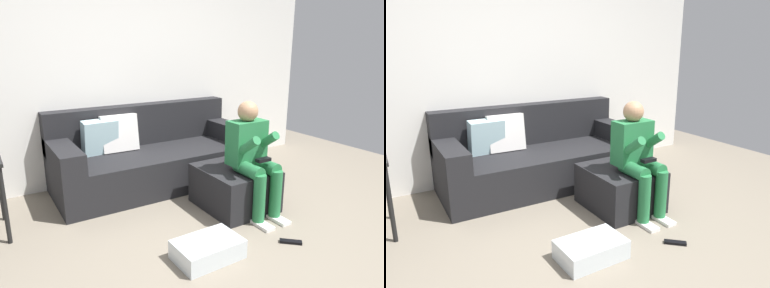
# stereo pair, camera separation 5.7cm
# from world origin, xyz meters

# --- Properties ---
(ground_plane) EXTENTS (6.84, 6.84, 0.00)m
(ground_plane) POSITION_xyz_m (0.00, 0.00, 0.00)
(ground_plane) COLOR slate
(wall_back) EXTENTS (5.26, 0.10, 2.59)m
(wall_back) POSITION_xyz_m (0.00, 2.26, 1.30)
(wall_back) COLOR silver
(wall_back) RESTS_ON ground_plane
(couch_sectional) EXTENTS (2.22, 0.91, 0.88)m
(couch_sectional) POSITION_xyz_m (0.08, 1.82, 0.32)
(couch_sectional) COLOR black
(couch_sectional) RESTS_ON ground_plane
(ottoman) EXTENTS (0.63, 0.71, 0.40)m
(ottoman) POSITION_xyz_m (0.50, 0.83, 0.20)
(ottoman) COLOR black
(ottoman) RESTS_ON ground_plane
(person_seated) EXTENTS (0.36, 0.59, 1.06)m
(person_seated) POSITION_xyz_m (0.56, 0.64, 0.59)
(person_seated) COLOR #26723F
(person_seated) RESTS_ON ground_plane
(storage_bin) EXTENTS (0.51, 0.33, 0.15)m
(storage_bin) POSITION_xyz_m (-0.22, 0.22, 0.07)
(storage_bin) COLOR silver
(storage_bin) RESTS_ON ground_plane
(remote_near_ottoman) EXTENTS (0.16, 0.16, 0.02)m
(remote_near_ottoman) POSITION_xyz_m (0.47, 0.04, 0.01)
(remote_near_ottoman) COLOR black
(remote_near_ottoman) RESTS_ON ground_plane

